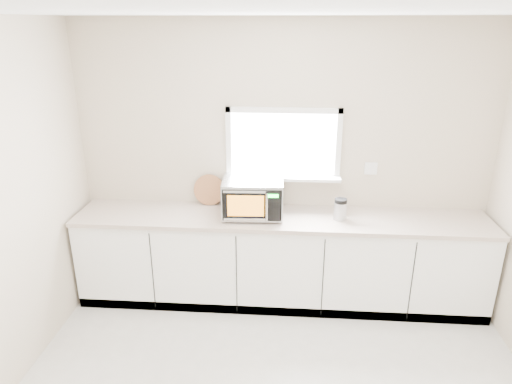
# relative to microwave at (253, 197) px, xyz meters

# --- Properties ---
(back_wall) EXTENTS (4.00, 0.17, 2.70)m
(back_wall) POSITION_rel_microwave_xyz_m (0.27, 0.30, 0.26)
(back_wall) COLOR #C1B199
(back_wall) RESTS_ON ground
(cabinets) EXTENTS (3.92, 0.60, 0.88)m
(cabinets) POSITION_rel_microwave_xyz_m (0.27, 0.01, -0.67)
(cabinets) COLOR white
(cabinets) RESTS_ON ground
(countertop) EXTENTS (3.92, 0.64, 0.04)m
(countertop) POSITION_rel_microwave_xyz_m (0.27, -0.00, -0.21)
(countertop) COLOR beige
(countertop) RESTS_ON cabinets
(microwave) EXTENTS (0.58, 0.47, 0.36)m
(microwave) POSITION_rel_microwave_xyz_m (0.00, 0.00, 0.00)
(microwave) COLOR black
(microwave) RESTS_ON countertop
(knife_block) EXTENTS (0.15, 0.22, 0.29)m
(knife_block) POSITION_rel_microwave_xyz_m (-0.15, -0.08, -0.06)
(knife_block) COLOR #402116
(knife_block) RESTS_ON countertop
(cutting_board) EXTENTS (0.31, 0.07, 0.31)m
(cutting_board) POSITION_rel_microwave_xyz_m (-0.46, 0.25, -0.03)
(cutting_board) COLOR #B07544
(cutting_board) RESTS_ON countertop
(coffee_grinder) EXTENTS (0.14, 0.14, 0.21)m
(coffee_grinder) POSITION_rel_microwave_xyz_m (0.82, -0.03, -0.09)
(coffee_grinder) COLOR #B5B8BD
(coffee_grinder) RESTS_ON countertop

